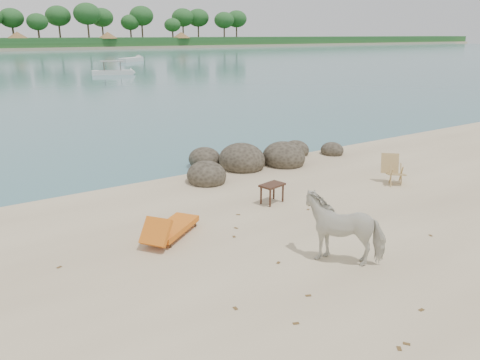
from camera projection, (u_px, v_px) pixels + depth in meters
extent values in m
ellipsoid|color=#2C271D|center=(207.00, 176.00, 13.57)|extent=(1.12, 1.24, 0.84)
ellipsoid|color=#2C271D|center=(242.00, 161.00, 15.00)|extent=(1.45, 1.60, 1.09)
ellipsoid|color=#2C271D|center=(284.00, 158.00, 15.43)|extent=(1.36, 1.50, 1.02)
ellipsoid|color=#2C271D|center=(296.00, 151.00, 16.72)|extent=(0.90, 0.99, 0.68)
ellipsoid|color=#2C271D|center=(332.00, 151.00, 16.76)|extent=(0.78, 0.86, 0.58)
ellipsoid|color=#2C271D|center=(205.00, 160.00, 15.40)|extent=(1.04, 1.14, 0.78)
ellipsoid|color=#2C271D|center=(242.00, 153.00, 16.41)|extent=(0.80, 0.88, 0.60)
imported|color=beige|center=(344.00, 228.00, 8.84)|extent=(1.55, 1.60, 1.29)
plane|color=brown|center=(235.00, 310.00, 7.35)|extent=(0.11, 0.11, 0.00)
plane|color=brown|center=(308.00, 297.00, 7.71)|extent=(0.13, 0.13, 0.00)
plane|color=brown|center=(59.00, 269.00, 8.65)|extent=(0.13, 0.13, 0.00)
plane|color=brown|center=(296.00, 325.00, 6.97)|extent=(0.13, 0.13, 0.00)
plane|color=brown|center=(406.00, 346.00, 6.51)|extent=(0.14, 0.14, 0.00)
plane|color=brown|center=(421.00, 311.00, 7.31)|extent=(0.10, 0.10, 0.00)
plane|color=brown|center=(236.00, 229.00, 10.39)|extent=(0.13, 0.13, 0.00)
plane|color=brown|center=(278.00, 264.00, 8.81)|extent=(0.14, 0.14, 0.00)
plane|color=brown|center=(430.00, 237.00, 10.00)|extent=(0.13, 0.13, 0.00)
plane|color=brown|center=(399.00, 350.00, 6.41)|extent=(0.14, 0.14, 0.00)
plane|color=brown|center=(308.00, 211.00, 11.48)|extent=(0.13, 0.13, 0.00)
plane|color=brown|center=(238.00, 216.00, 11.15)|extent=(0.14, 0.14, 0.00)
plane|color=brown|center=(234.00, 238.00, 9.94)|extent=(0.13, 0.13, 0.00)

